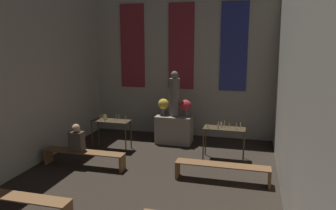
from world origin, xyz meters
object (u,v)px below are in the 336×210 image
object	(u,v)px
altar	(174,129)
pew_second_left	(16,201)
flower_vase_right	(186,106)
candle_rack_right	(224,133)
statue	(174,95)
candle_rack_left	(111,124)
flower_vase_left	(163,105)
pew_back_right	(222,169)
pew_back_left	(84,155)
person_seated	(77,139)

from	to	relation	value
altar	pew_second_left	distance (m)	5.49
flower_vase_right	candle_rack_right	xyz separation A→B (m)	(1.32, -1.11, -0.45)
pew_second_left	statue	bearing A→B (deg)	70.91
candle_rack_left	pew_second_left	world-z (taller)	candle_rack_left
flower_vase_left	pew_second_left	xyz separation A→B (m)	(-1.43, -5.18, -0.90)
candle_rack_left	pew_back_right	size ratio (longest dim) A/B	0.52
flower_vase_right	candle_rack_left	xyz separation A→B (m)	(-2.06, -1.11, -0.45)
altar	flower_vase_left	size ratio (longest dim) A/B	2.14
pew_second_left	pew_back_right	world-z (taller)	same
pew_second_left	pew_back_left	xyz separation A→B (m)	(0.00, 2.57, 0.00)
candle_rack_right	pew_back_left	bearing A→B (deg)	-156.63
candle_rack_left	person_seated	size ratio (longest dim) A/B	1.58
candle_rack_left	candle_rack_right	bearing A→B (deg)	-0.01
flower_vase_right	pew_back_right	world-z (taller)	flower_vase_right
person_seated	candle_rack_right	bearing A→B (deg)	22.26
altar	person_seated	xyz separation A→B (m)	(-1.99, -2.62, 0.29)
flower_vase_left	candle_rack_left	size ratio (longest dim) A/B	0.46
altar	statue	distance (m)	1.11
statue	flower_vase_left	distance (m)	0.49
candle_rack_right	pew_second_left	bearing A→B (deg)	-130.55
candle_rack_right	flower_vase_right	bearing A→B (deg)	139.91
altar	person_seated	distance (m)	3.30
pew_second_left	pew_back_right	bearing A→B (deg)	35.56
flower_vase_right	pew_back_left	bearing A→B (deg)	-129.48
pew_back_left	person_seated	xyz separation A→B (m)	(-0.19, 0.00, 0.42)
flower_vase_right	person_seated	size ratio (longest dim) A/B	0.73
flower_vase_left	candle_rack_right	bearing A→B (deg)	-28.52
altar	candle_rack_right	xyz separation A→B (m)	(1.69, -1.11, 0.32)
altar	statue	size ratio (longest dim) A/B	0.80
altar	person_seated	world-z (taller)	person_seated
candle_rack_left	pew_back_left	bearing A→B (deg)	-93.80
person_seated	altar	bearing A→B (deg)	52.81
candle_rack_right	person_seated	distance (m)	3.97
candle_rack_right	pew_back_right	bearing A→B (deg)	-85.96
candle_rack_right	pew_back_right	distance (m)	1.57
statue	person_seated	xyz separation A→B (m)	(-1.99, -2.62, -0.82)
flower_vase_right	pew_second_left	xyz separation A→B (m)	(-2.16, -5.18, -0.90)
pew_back_left	candle_rack_left	bearing A→B (deg)	86.20
pew_back_left	pew_back_right	world-z (taller)	same
flower_vase_right	pew_second_left	size ratio (longest dim) A/B	0.24
pew_back_right	person_seated	world-z (taller)	person_seated
candle_rack_right	candle_rack_left	bearing A→B (deg)	179.99
pew_back_left	person_seated	distance (m)	0.47
flower_vase_left	person_seated	xyz separation A→B (m)	(-1.62, -2.62, -0.48)
pew_second_left	flower_vase_left	bearing A→B (deg)	74.57
pew_second_left	candle_rack_left	bearing A→B (deg)	88.59
candle_rack_right	pew_back_left	xyz separation A→B (m)	(-3.48, -1.50, -0.45)
altar	pew_second_left	xyz separation A→B (m)	(-1.79, -5.18, -0.13)
flower_vase_right	pew_second_left	bearing A→B (deg)	-112.60
flower_vase_left	candle_rack_right	world-z (taller)	flower_vase_left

